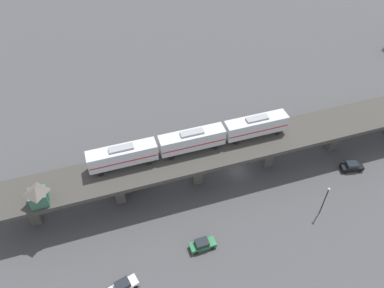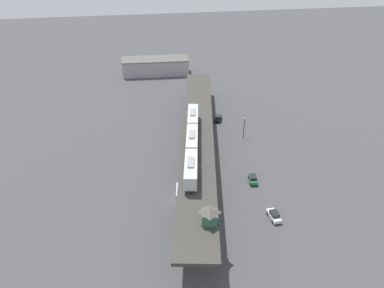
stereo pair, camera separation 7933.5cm
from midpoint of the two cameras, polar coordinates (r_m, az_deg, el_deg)
ground_plane at (r=83.01m, az=35.08°, el=-9.05°), size 400.00×400.00×0.00m
elevated_viaduct at (r=78.64m, az=36.90°, el=-6.18°), size 25.51×91.94×7.54m
subway_train at (r=70.56m, az=32.84°, el=-5.59°), size 9.73×37.07×4.45m
signal_hut at (r=55.10m, az=15.02°, el=-16.57°), size 3.77×3.77×3.40m
street_car_black at (r=97.54m, az=46.42°, el=-7.13°), size 3.39×4.75×1.89m
street_car_green at (r=71.53m, az=36.32°, el=-19.91°), size 2.52×4.64×1.89m
street_car_white at (r=63.50m, az=29.35°, el=-27.51°), size 2.17×4.51×1.89m
delivery_truck at (r=70.34m, az=22.36°, el=-11.34°), size 3.41×7.47×3.20m
street_lamp at (r=85.48m, az=47.06°, el=-11.56°), size 0.44×0.44×6.94m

